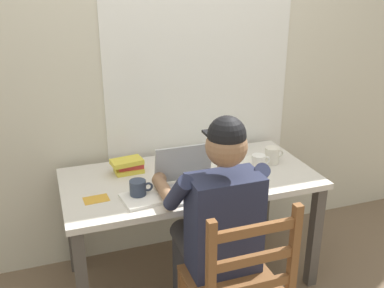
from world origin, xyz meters
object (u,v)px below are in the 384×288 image
computer_mouse (242,185)px  coffee_mug_spare (272,155)px  coffee_mug_white (259,162)px  seated_person (216,217)px  laptop (189,181)px  coffee_mug_dark (138,189)px  landscape_photo_print (96,199)px  desk (190,190)px  book_stack_main (129,165)px

computer_mouse → coffee_mug_spare: bearing=37.1°
coffee_mug_white → seated_person: bearing=-137.9°
seated_person → laptop: size_ratio=3.76×
coffee_mug_dark → coffee_mug_spare: coffee_mug_spare is taller
seated_person → computer_mouse: size_ratio=12.41×
computer_mouse → landscape_photo_print: bearing=170.6°
coffee_mug_spare → landscape_photo_print: 1.11m
laptop → coffee_mug_spare: size_ratio=2.66×
computer_mouse → coffee_mug_dark: bearing=172.3°
desk → landscape_photo_print: landscape_photo_print is taller
desk → coffee_mug_dark: 0.40m
seated_person → landscape_photo_print: 0.64m
computer_mouse → coffee_mug_white: bearing=43.5°
coffee_mug_spare → seated_person: bearing=-141.3°
coffee_mug_dark → laptop: bearing=-0.1°
seated_person → book_stack_main: seated_person is taller
computer_mouse → coffee_mug_spare: (0.32, 0.24, 0.04)m
seated_person → coffee_mug_spare: (0.56, 0.45, 0.08)m
seated_person → coffee_mug_white: seated_person is taller
desk → coffee_mug_spare: bearing=0.9°
laptop → coffee_mug_dark: 0.28m
seated_person → computer_mouse: bearing=40.8°
computer_mouse → coffee_mug_dark: (-0.56, 0.08, 0.03)m
book_stack_main → landscape_photo_print: (-0.23, -0.28, -0.04)m
desk → laptop: bearing=-111.7°
coffee_mug_dark → book_stack_main: bearing=87.3°
desk → coffee_mug_spare: (0.54, 0.01, 0.14)m
computer_mouse → book_stack_main: bearing=143.3°
laptop → coffee_mug_dark: (-0.28, 0.00, -0.01)m
seated_person → coffee_mug_spare: 0.72m
coffee_mug_white → landscape_photo_print: 0.98m
coffee_mug_spare → landscape_photo_print: (-1.10, -0.11, -0.05)m
seated_person → coffee_mug_dark: 0.44m
desk → coffee_mug_white: 0.45m
landscape_photo_print → computer_mouse: bearing=-12.7°
laptop → coffee_mug_white: bearing=13.6°
coffee_mug_white → desk: bearing=174.4°
desk → book_stack_main: 0.39m
computer_mouse → coffee_mug_white: size_ratio=0.83×
coffee_mug_dark → coffee_mug_spare: 0.90m
laptop → book_stack_main: 0.42m
laptop → coffee_mug_spare: (0.61, 0.17, -0.00)m
coffee_mug_spare → landscape_photo_print: coffee_mug_spare is taller
seated_person → coffee_mug_white: bearing=42.1°
coffee_mug_dark → book_stack_main: coffee_mug_dark is taller
laptop → coffee_mug_white: size_ratio=2.73×
laptop → landscape_photo_print: laptop is taller
coffee_mug_dark → coffee_mug_spare: bearing=10.7°
desk → landscape_photo_print: bearing=-169.2°
book_stack_main → computer_mouse: bearing=-36.7°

